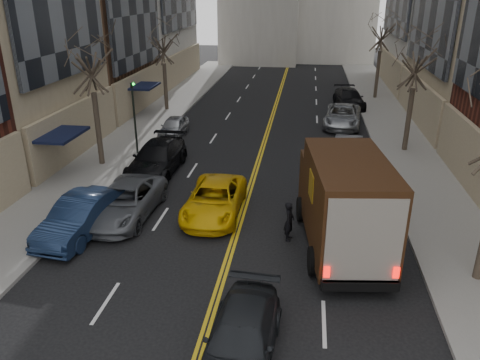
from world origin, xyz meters
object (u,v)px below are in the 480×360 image
object	(u,v)px
taxi	(215,199)
pedestrian	(289,221)
observer_sedan	(241,339)
ups_truck	(343,203)

from	to	relation	value
taxi	pedestrian	xyz separation A→B (m)	(3.41, -1.85, 0.11)
observer_sedan	pedestrian	distance (m)	6.87
taxi	ups_truck	bearing A→B (deg)	-22.06
ups_truck	taxi	world-z (taller)	ups_truck
observer_sedan	pedestrian	size ratio (longest dim) A/B	2.87
taxi	pedestrian	bearing A→B (deg)	-28.53
ups_truck	pedestrian	bearing A→B (deg)	163.02
ups_truck	pedestrian	size ratio (longest dim) A/B	4.45
pedestrian	observer_sedan	bearing A→B (deg)	-179.89
observer_sedan	taxi	xyz separation A→B (m)	(-2.42, 8.64, 0.04)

